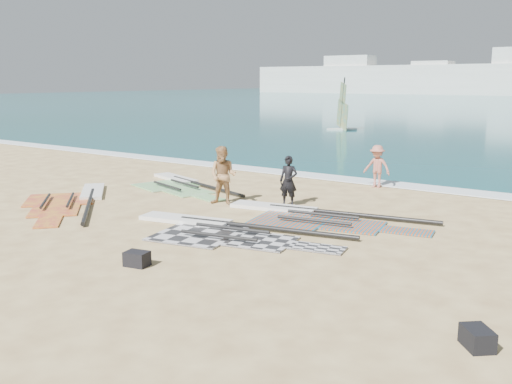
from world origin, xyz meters
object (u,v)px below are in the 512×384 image
Objects in this scene: rig_red at (75,200)px; beachgoer_mid at (377,166)px; person_wetsuit at (289,181)px; gear_bag_far at (477,338)px; gear_bag_near at (137,259)px; rig_grey at (217,229)px; rig_green at (180,184)px; rig_orange at (307,216)px; beachgoer_left at (223,176)px.

rig_red is 10.98m from beachgoer_mid.
rig_red is 7.23m from person_wetsuit.
gear_bag_near is at bearing -177.94° from gear_bag_far.
gear_bag_far is 0.33× the size of beachgoer_mid.
person_wetsuit reaches higher than rig_grey.
rig_green is (-5.43, 4.43, -0.00)m from rig_grey.
gear_bag_far is (6.34, -5.80, 0.11)m from rig_orange.
rig_green is 11.00× the size of gear_bag_far.
rig_orange is 12.41× the size of gear_bag_far.
rig_red is 2.83× the size of beachgoer_left.
rig_green is 4.28m from rig_red.
person_wetsuit is at bearing 94.21° from gear_bag_near.
rig_grey reaches higher than rig_green.
rig_orange is 7.97m from rig_red.
rig_red is 10.64× the size of gear_bag_near.
beachgoer_left is (-2.37, 6.04, 0.79)m from gear_bag_near.
beachgoer_left is at bearing 71.80° from rig_red.
rig_red is at bearing 152.43° from gear_bag_near.
gear_bag_near is at bearing -35.27° from rig_green.
gear_bag_near is (-0.79, -6.06, 0.11)m from rig_orange.
gear_bag_near is 0.96× the size of gear_bag_far.
person_wetsuit is at bearing 12.93° from beachgoer_left.
beachgoer_left is at bearing 114.09° from rig_grey.
rig_grey is 4.01× the size of person_wetsuit.
rig_grey is 3.51m from beachgoer_left.
gear_bag_near is at bearing -92.57° from beachgoer_mid.
rig_grey and rig_red have the same top height.
beachgoer_mid is at bearing 49.85° from rig_green.
rig_green is 6.82m from rig_orange.
rig_red reaches higher than rig_green.
beachgoer_left reaches higher than gear_bag_far.
rig_green is at bearing 155.65° from rig_orange.
person_wetsuit is at bearing 80.46° from rig_grey.
person_wetsuit reaches higher than beachgoer_mid.
person_wetsuit is (-7.65, 6.83, 0.65)m from gear_bag_far.
rig_red is 10.24× the size of gear_bag_far.
person_wetsuit is 4.74m from beachgoer_mid.
gear_bag_far is at bearing -52.82° from rig_orange.
gear_bag_near is at bearing 14.62° from rig_red.
gear_bag_near is (6.77, -3.53, 0.11)m from rig_red.
gear_bag_far is at bearing 28.92° from rig_red.
rig_grey is 12.31× the size of gear_bag_far.
rig_red is at bearing -85.04° from rig_green.
rig_grey is at bearing -101.39° from person_wetsuit.
gear_bag_near is at bearing -107.78° from rig_orange.
beachgoer_left is (-9.49, 5.78, 0.80)m from gear_bag_far.
beachgoer_left reaches higher than rig_grey.
beachgoer_mid reaches higher than rig_grey.
beachgoer_mid reaches higher than gear_bag_near.
beachgoer_mid is at bearing 87.47° from gear_bag_near.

